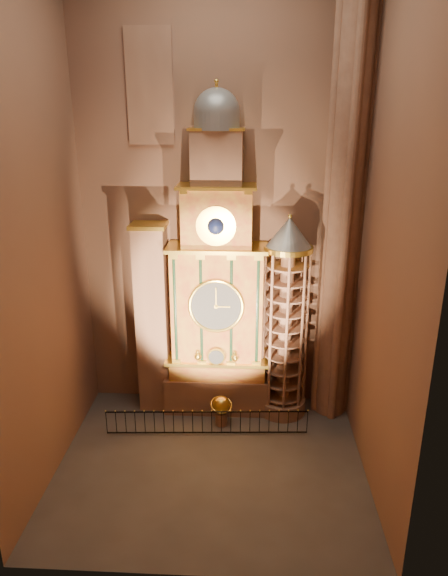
# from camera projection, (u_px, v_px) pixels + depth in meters

# --- Properties ---
(floor) EXTENTS (14.00, 14.00, 0.00)m
(floor) POSITION_uv_depth(u_px,v_px,m) (211.00, 464.00, 23.68)
(floor) COLOR #383330
(floor) RESTS_ON ground
(wall_back) EXTENTS (22.00, 0.00, 22.00)m
(wall_back) POSITION_uv_depth(u_px,v_px,m) (218.00, 204.00, 25.72)
(wall_back) COLOR brown
(wall_back) RESTS_ON floor
(wall_left) EXTENTS (0.00, 22.00, 22.00)m
(wall_left) POSITION_uv_depth(u_px,v_px,m) (34.00, 229.00, 20.40)
(wall_left) COLOR brown
(wall_left) RESTS_ON floor
(wall_right) EXTENTS (0.00, 22.00, 22.00)m
(wall_right) POSITION_uv_depth(u_px,v_px,m) (390.00, 233.00, 19.71)
(wall_right) COLOR brown
(wall_right) RESTS_ON floor
(astronomical_clock) EXTENTS (5.60, 2.41, 16.70)m
(astronomical_clock) POSITION_uv_depth(u_px,v_px,m) (217.00, 292.00, 26.16)
(astronomical_clock) COLOR #8C634C
(astronomical_clock) RESTS_ON floor
(portrait_tower) EXTENTS (1.80, 1.60, 10.20)m
(portrait_tower) POSITION_uv_depth(u_px,v_px,m) (153.00, 319.00, 26.85)
(portrait_tower) COLOR #8C634C
(portrait_tower) RESTS_ON floor
(stair_turret) EXTENTS (2.50, 2.50, 10.80)m
(stair_turret) POSITION_uv_depth(u_px,v_px,m) (285.00, 321.00, 26.20)
(stair_turret) COLOR #8C634C
(stair_turret) RESTS_ON floor
(gothic_pier) EXTENTS (2.04, 2.04, 22.00)m
(gothic_pier) POSITION_uv_depth(u_px,v_px,m) (344.00, 209.00, 24.47)
(gothic_pier) COLOR #8C634C
(gothic_pier) RESTS_ON floor
(stained_glass_window) EXTENTS (2.20, 0.14, 5.20)m
(stained_glass_window) POSITION_uv_depth(u_px,v_px,m) (150.00, 87.00, 23.99)
(stained_glass_window) COLOR navy
(stained_glass_window) RESTS_ON wall_back
(celestial_globe) EXTENTS (1.44, 1.41, 1.62)m
(celestial_globe) POSITION_uv_depth(u_px,v_px,m) (221.00, 408.00, 26.40)
(celestial_globe) COLOR #8C634C
(celestial_globe) RESTS_ON floor
(iron_railing) EXTENTS (10.04, 0.63, 1.27)m
(iron_railing) POSITION_uv_depth(u_px,v_px,m) (207.00, 423.00, 25.65)
(iron_railing) COLOR black
(iron_railing) RESTS_ON floor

